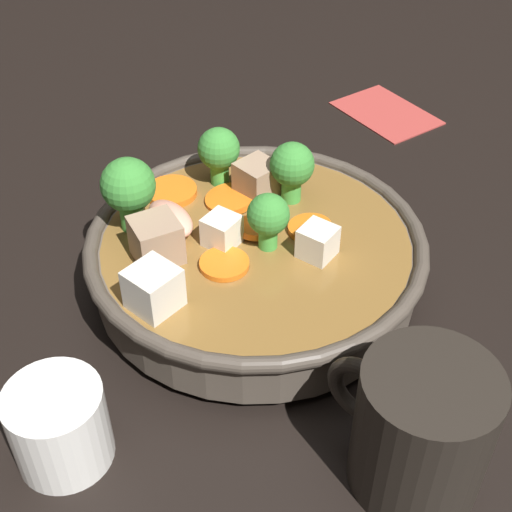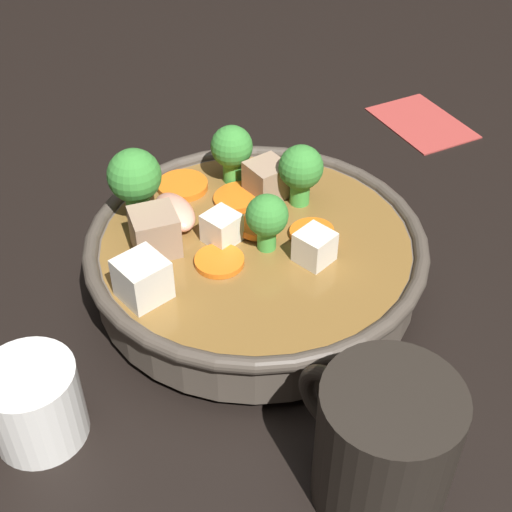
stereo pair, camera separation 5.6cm
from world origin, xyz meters
TOP-DOWN VIEW (x-y plane):
  - ground_plane at (0.00, 0.00)m, footprint 3.00×3.00m
  - stirfry_bowl at (0.00, 0.00)m, footprint 0.27×0.27m
  - tea_cup at (-0.00, 0.20)m, footprint 0.06×0.06m
  - dark_mug at (-0.18, 0.08)m, footprint 0.11×0.08m
  - napkin at (0.06, -0.32)m, footprint 0.13×0.11m

SIDE VIEW (x-z plane):
  - ground_plane at x=0.00m, z-range 0.00..0.00m
  - napkin at x=0.06m, z-range 0.00..0.00m
  - tea_cup at x=0.00m, z-range 0.00..0.06m
  - stirfry_bowl at x=0.00m, z-range -0.02..0.09m
  - dark_mug at x=-0.18m, z-range 0.00..0.09m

